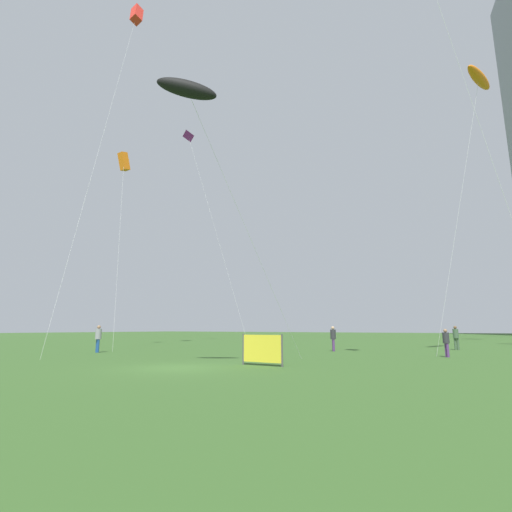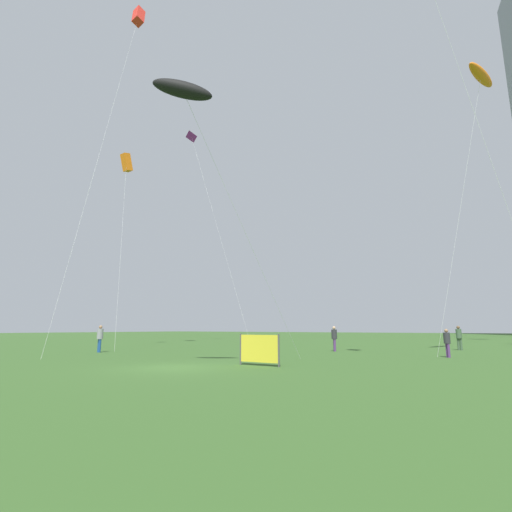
# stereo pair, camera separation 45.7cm
# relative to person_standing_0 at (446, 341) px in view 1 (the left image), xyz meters

# --- Properties ---
(ground) EXTENTS (280.00, 280.00, 0.00)m
(ground) POSITION_rel_person_standing_0_xyz_m (-8.90, -12.85, -0.94)
(ground) COLOR #335623
(person_standing_0) EXTENTS (0.36, 0.36, 1.62)m
(person_standing_0) POSITION_rel_person_standing_0_xyz_m (0.00, 0.00, 0.00)
(person_standing_0) COLOR #593372
(person_standing_0) RESTS_ON ground
(person_standing_1) EXTENTS (0.41, 0.41, 1.84)m
(person_standing_1) POSITION_rel_person_standing_0_xyz_m (-0.29, 8.78, 0.13)
(person_standing_1) COLOR #3F593F
(person_standing_1) RESTS_ON ground
(person_standing_2) EXTENTS (0.41, 0.41, 1.86)m
(person_standing_2) POSITION_rel_person_standing_0_xyz_m (-21.03, -8.27, 0.14)
(person_standing_2) COLOR #1E478C
(person_standing_2) RESTS_ON ground
(person_standing_3) EXTENTS (0.40, 0.40, 1.80)m
(person_standing_3) POSITION_rel_person_standing_0_xyz_m (-7.74, 2.00, 0.10)
(person_standing_3) COLOR #593372
(person_standing_3) RESTS_ON ground
(kite_flying_0) EXTENTS (6.25, 9.56, 32.49)m
(kite_flying_0) POSITION_rel_person_standing_0_xyz_m (-23.78, -4.81, 30.31)
(kite_flying_0) COLOR silver
(kite_flying_0) RESTS_ON ground
(kite_flying_1) EXTENTS (2.55, 10.02, 12.27)m
(kite_flying_1) POSITION_rel_person_standing_0_xyz_m (-7.40, -14.54, 10.69)
(kite_flying_1) COLOR silver
(kite_flying_1) RESTS_ON ground
(kite_flying_3) EXTENTS (4.70, 5.47, 19.45)m
(kite_flying_3) POSITION_rel_person_standing_0_xyz_m (3.23, 3.22, 17.88)
(kite_flying_3) COLOR silver
(kite_flying_3) RESTS_ON ground
(kite_flying_5) EXTENTS (10.85, 1.89, 26.17)m
(kite_flying_5) POSITION_rel_person_standing_0_xyz_m (-28.49, 7.99, 24.59)
(kite_flying_5) COLOR silver
(kite_flying_5) RESTS_ON ground
(kite_flying_6) EXTENTS (6.41, 4.93, 18.79)m
(kite_flying_6) POSITION_rel_person_standing_0_xyz_m (-27.02, -2.66, 16.88)
(kite_flying_6) COLOR silver
(kite_flying_6) RESTS_ON ground
(event_banner) EXTENTS (2.13, 0.09, 1.41)m
(event_banner) POSITION_rel_person_standing_0_xyz_m (-6.39, -10.16, -0.19)
(event_banner) COLOR #4C4C4C
(event_banner) RESTS_ON ground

